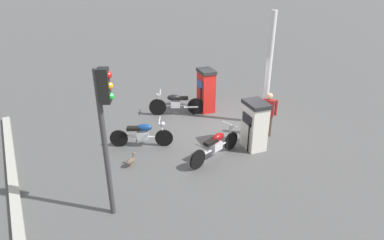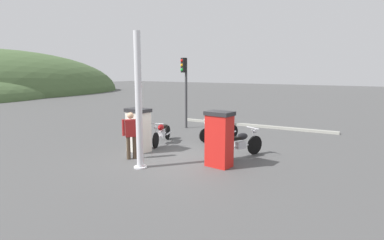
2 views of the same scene
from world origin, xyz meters
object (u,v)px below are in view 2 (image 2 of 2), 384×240
object	(u,v)px
attendant_person	(131,133)
fuel_pump_far	(139,130)
motorcycle_far_pump	(162,132)
motorcycle_extra	(219,129)
fuel_pump_near	(219,139)
roadside_traffic_light	(185,80)
wandering_duck	(206,131)
motorcycle_near_pump	(240,144)
canopy_support_pole	(139,104)

from	to	relation	value
attendant_person	fuel_pump_far	bearing A→B (deg)	28.49
motorcycle_far_pump	motorcycle_extra	bearing A→B (deg)	-42.60
fuel_pump_near	roadside_traffic_light	bearing A→B (deg)	43.41
attendant_person	wandering_duck	xyz separation A→B (m)	(4.71, -0.11, -0.69)
fuel_pump_far	motorcycle_extra	world-z (taller)	fuel_pump_far
fuel_pump_near	roadside_traffic_light	distance (m)	6.67
motorcycle_extra	fuel_pump_far	bearing A→B (deg)	153.50
motorcycle_near_pump	fuel_pump_near	bearing A→B (deg)	173.94
fuel_pump_far	motorcycle_extra	bearing A→B (deg)	-26.50
fuel_pump_near	canopy_support_pole	size ratio (longest dim) A/B	0.42
fuel_pump_near	fuel_pump_far	xyz separation A→B (m)	(0.00, 3.27, -0.07)
wandering_duck	canopy_support_pole	xyz separation A→B (m)	(-5.26, -0.77, 1.73)
fuel_pump_near	motorcycle_near_pump	size ratio (longest dim) A/B	0.84
fuel_pump_near	motorcycle_near_pump	bearing A→B (deg)	-6.06
fuel_pump_far	motorcycle_near_pump	size ratio (longest dim) A/B	0.78
fuel_pump_near	motorcycle_far_pump	distance (m)	3.63
fuel_pump_near	roadside_traffic_light	world-z (taller)	roadside_traffic_light
motorcycle_near_pump	attendant_person	world-z (taller)	attendant_person
fuel_pump_far	wandering_duck	size ratio (longest dim) A/B	3.84
fuel_pump_far	attendant_person	distance (m)	0.99
fuel_pump_near	wandering_duck	world-z (taller)	fuel_pump_near
fuel_pump_near	wandering_duck	xyz separation A→B (m)	(3.85, 2.69, -0.66)
motorcycle_extra	wandering_duck	bearing A→B (deg)	55.76
canopy_support_pole	motorcycle_near_pump	bearing A→B (deg)	-37.87
fuel_pump_far	motorcycle_far_pump	xyz separation A→B (m)	(1.39, 0.05, -0.34)
attendant_person	canopy_support_pole	bearing A→B (deg)	-121.88
wandering_duck	fuel_pump_far	bearing A→B (deg)	171.44
fuel_pump_far	motorcycle_extra	distance (m)	3.55
motorcycle_far_pump	roadside_traffic_light	bearing A→B (deg)	18.87
fuel_pump_near	canopy_support_pole	bearing A→B (deg)	126.22
wandering_duck	roadside_traffic_light	world-z (taller)	roadside_traffic_light
motorcycle_extra	wandering_duck	distance (m)	1.24
roadside_traffic_light	fuel_pump_far	bearing A→B (deg)	-165.86
fuel_pump_near	roadside_traffic_light	xyz separation A→B (m)	(4.71, 4.46, 1.56)
wandering_duck	fuel_pump_near	bearing A→B (deg)	-145.01
fuel_pump_far	canopy_support_pole	xyz separation A→B (m)	(-1.41, -1.35, 1.13)
fuel_pump_near	fuel_pump_far	world-z (taller)	fuel_pump_near
motorcycle_extra	attendant_person	world-z (taller)	attendant_person
motorcycle_near_pump	canopy_support_pole	xyz separation A→B (m)	(-2.64, 2.06, 1.45)
fuel_pump_far	motorcycle_near_pump	distance (m)	3.63
wandering_duck	canopy_support_pole	distance (m)	5.59
motorcycle_near_pump	attendant_person	distance (m)	3.63
motorcycle_near_pump	fuel_pump_far	bearing A→B (deg)	109.94
fuel_pump_far	motorcycle_near_pump	bearing A→B (deg)	-70.06
canopy_support_pole	fuel_pump_far	bearing A→B (deg)	43.68
attendant_person	roadside_traffic_light	xyz separation A→B (m)	(5.58, 1.66, 1.54)
motorcycle_near_pump	motorcycle_far_pump	size ratio (longest dim) A/B	1.00
fuel_pump_far	roadside_traffic_light	bearing A→B (deg)	14.14
fuel_pump_near	motorcycle_extra	size ratio (longest dim) A/B	0.91
canopy_support_pole	wandering_duck	bearing A→B (deg)	8.31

